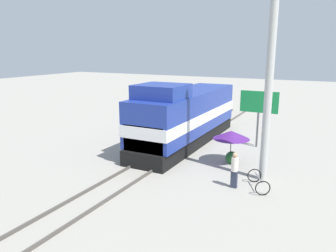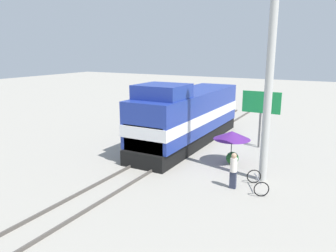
% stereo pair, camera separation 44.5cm
% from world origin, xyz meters
% --- Properties ---
extents(ground_plane, '(120.00, 120.00, 0.00)m').
position_xyz_m(ground_plane, '(0.00, 0.00, 0.00)').
color(ground_plane, gray).
extents(rail_near, '(0.08, 36.90, 0.15)m').
position_xyz_m(rail_near, '(-0.72, 0.00, 0.07)').
color(rail_near, '#4C4742').
rests_on(rail_near, ground_plane).
extents(rail_far, '(0.08, 36.90, 0.15)m').
position_xyz_m(rail_far, '(0.72, 0.00, 0.07)').
color(rail_far, '#4C4742').
rests_on(rail_far, ground_plane).
extents(locomotive, '(3.07, 12.40, 4.56)m').
position_xyz_m(locomotive, '(0.00, 4.08, 1.98)').
color(locomotive, black).
rests_on(locomotive, ground_plane).
extents(utility_pole, '(1.80, 0.39, 11.67)m').
position_xyz_m(utility_pole, '(6.31, 0.04, 5.90)').
color(utility_pole, '#B2B2AD').
rests_on(utility_pole, ground_plane).
extents(vendor_umbrella, '(2.14, 2.14, 1.98)m').
position_xyz_m(vendor_umbrella, '(4.09, 1.66, 1.74)').
color(vendor_umbrella, '#4C4C4C').
rests_on(vendor_umbrella, ground_plane).
extents(billboard_sign, '(2.55, 0.12, 3.86)m').
position_xyz_m(billboard_sign, '(4.71, 5.80, 2.93)').
color(billboard_sign, '#595959').
rests_on(billboard_sign, ground_plane).
extents(shrub_cluster, '(0.73, 0.73, 0.73)m').
position_xyz_m(shrub_cluster, '(4.18, 1.64, 0.37)').
color(shrub_cluster, '#236028').
rests_on(shrub_cluster, ground_plane).
extents(person_bystander, '(0.34, 0.34, 1.79)m').
position_xyz_m(person_bystander, '(5.28, -1.68, 0.98)').
color(person_bystander, '#2D3347').
rests_on(person_bystander, ground_plane).
extents(bicycle, '(1.36, 1.74, 0.71)m').
position_xyz_m(bicycle, '(6.37, -1.25, 0.37)').
color(bicycle, black).
rests_on(bicycle, ground_plane).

